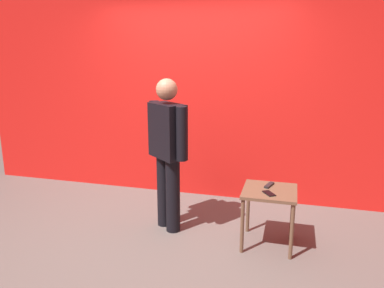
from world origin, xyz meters
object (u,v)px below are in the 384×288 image
(cell_phone, at_px, (269,193))
(tv_remote, at_px, (269,185))
(standing_person, at_px, (168,147))
(side_table, at_px, (269,199))

(cell_phone, height_order, tv_remote, tv_remote)
(standing_person, bearing_deg, cell_phone, -10.83)
(cell_phone, bearing_deg, side_table, 55.84)
(standing_person, bearing_deg, side_table, -5.11)
(standing_person, xyz_separation_m, cell_phone, (1.07, -0.20, -0.32))
(standing_person, xyz_separation_m, side_table, (1.07, -0.10, -0.42))
(standing_person, relative_size, side_table, 2.81)
(tv_remote, bearing_deg, cell_phone, -69.42)
(side_table, height_order, cell_phone, cell_phone)
(side_table, xyz_separation_m, tv_remote, (-0.01, 0.11, 0.10))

